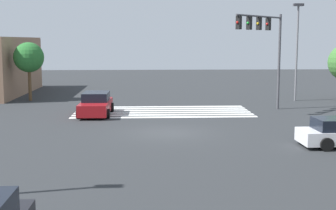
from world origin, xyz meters
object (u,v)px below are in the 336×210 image
at_px(street_light_pole_a, 297,43).
at_px(tree_corner_b, 29,58).
at_px(traffic_signal_mast, 265,38).
at_px(car_2, 96,104).

height_order(street_light_pole_a, tree_corner_b, street_light_pole_a).
xyz_separation_m(traffic_signal_mast, street_light_pole_a, (-4.18, -5.99, -0.36)).
bearing_deg(traffic_signal_mast, street_light_pole_a, -169.94).
xyz_separation_m(traffic_signal_mast, tree_corner_b, (17.43, -7.10, -1.55)).
bearing_deg(traffic_signal_mast, tree_corner_b, -67.18).
bearing_deg(car_2, tree_corner_b, -140.41).
distance_m(street_light_pole_a, tree_corner_b, 21.67).
bearing_deg(street_light_pole_a, car_2, 22.99).
relative_size(traffic_signal_mast, car_2, 1.43).
bearing_deg(tree_corner_b, car_2, 128.52).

